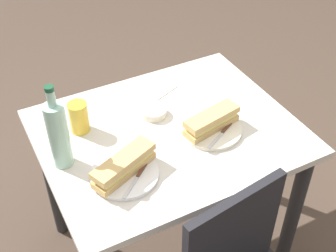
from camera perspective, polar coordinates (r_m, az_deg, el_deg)
ground_plane at (r=2.28m, az=0.00°, el=-14.53°), size 8.00×8.00×0.00m
dining_table at (r=1.82m, az=0.00°, el=-3.55°), size 0.96×0.77×0.72m
plate_near at (r=1.74m, az=5.37°, el=-0.42°), size 0.23×0.23×0.01m
baguette_sandwich_near at (r=1.71m, az=5.45°, el=0.64°), size 0.24×0.11×0.07m
knife_near at (r=1.71m, az=6.79°, el=-0.83°), size 0.16×0.09×0.01m
plate_far at (r=1.57m, az=-5.42°, el=-5.97°), size 0.23×0.23×0.01m
baguette_sandwich_far at (r=1.54m, az=-5.52°, el=-4.89°), size 0.25×0.16×0.07m
knife_far at (r=1.54m, az=-3.83°, el=-6.34°), size 0.15×0.12×0.01m
water_bottle at (r=1.56m, az=-13.52°, el=-0.98°), size 0.07×0.07×0.33m
beer_glass at (r=1.73m, az=-11.07°, el=1.07°), size 0.07×0.07×0.12m
olive_bowl at (r=1.80m, az=-1.82°, el=1.78°), size 0.10×0.10×0.03m
paper_napkin at (r=1.96m, az=-1.60°, el=4.91°), size 0.18×0.18×0.00m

